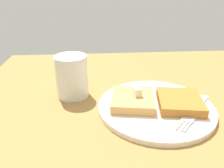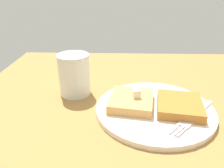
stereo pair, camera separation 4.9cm
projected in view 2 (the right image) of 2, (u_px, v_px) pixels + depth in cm
name	position (u px, v px, depth cm)	size (l,w,h in cm)	color
table_surface	(169.00, 130.00, 42.95)	(92.14, 92.14, 2.53)	#A0753B
plate	(154.00, 109.00, 46.40)	(24.86, 24.86, 1.10)	silver
toast_slice_left	(131.00, 101.00, 46.65)	(8.92, 9.84, 1.94)	tan
toast_slice_middle	(179.00, 105.00, 44.91)	(8.92, 9.84, 1.94)	#B16E2B
butter_pat_primary	(136.00, 93.00, 45.91)	(1.74, 1.56, 1.74)	#F1EEC7
fork	(191.00, 118.00, 42.11)	(11.85, 12.78, 0.36)	silver
syrup_jar	(74.00, 76.00, 52.40)	(7.72, 7.72, 9.97)	#331408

